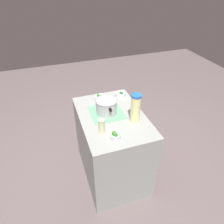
% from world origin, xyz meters
% --- Properties ---
extents(ground_plane, '(8.00, 8.00, 0.00)m').
position_xyz_m(ground_plane, '(0.00, 0.00, 0.00)').
color(ground_plane, '#695C5C').
extents(counter_slab, '(1.02, 0.70, 0.92)m').
position_xyz_m(counter_slab, '(0.00, 0.00, 0.46)').
color(counter_slab, '#959A95').
rests_on(counter_slab, ground_plane).
extents(dish_cloth, '(0.35, 0.36, 0.01)m').
position_xyz_m(dish_cloth, '(0.07, 0.04, 0.92)').
color(dish_cloth, '#69B282').
rests_on(dish_cloth, counter_slab).
extents(cooking_pot, '(0.31, 0.24, 0.16)m').
position_xyz_m(cooking_pot, '(0.07, 0.04, 1.01)').
color(cooking_pot, '#B7B7BC').
rests_on(cooking_pot, dish_cloth).
extents(lemonade_pitcher, '(0.10, 0.10, 0.31)m').
position_xyz_m(lemonade_pitcher, '(-0.16, -0.20, 1.08)').
color(lemonade_pitcher, '#F5F29C').
rests_on(lemonade_pitcher, counter_slab).
extents(mason_jar, '(0.07, 0.07, 0.15)m').
position_xyz_m(mason_jar, '(-0.22, 0.18, 0.99)').
color(mason_jar, beige).
rests_on(mason_jar, counter_slab).
extents(broccoli_bowl_front, '(0.12, 0.12, 0.07)m').
position_xyz_m(broccoli_bowl_front, '(0.36, -0.24, 0.95)').
color(broccoli_bowl_front, silver).
rests_on(broccoli_bowl_front, counter_slab).
extents(broccoli_bowl_center, '(0.10, 0.10, 0.08)m').
position_xyz_m(broccoli_bowl_center, '(-0.35, 0.09, 0.95)').
color(broccoli_bowl_center, silver).
rests_on(broccoli_bowl_center, counter_slab).
extents(broccoli_bowl_back, '(0.14, 0.14, 0.09)m').
position_xyz_m(broccoli_bowl_back, '(0.36, 0.03, 0.95)').
color(broccoli_bowl_back, silver).
rests_on(broccoli_bowl_back, counter_slab).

